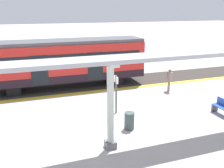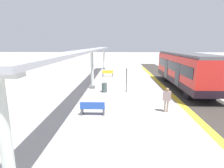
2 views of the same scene
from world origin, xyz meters
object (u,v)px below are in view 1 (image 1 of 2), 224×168
(train_near_carriage, at_px, (65,63))
(platform_info_sign, at_px, (116,90))
(passenger_waiting_near_edge, at_px, (169,77))
(trash_bin, at_px, (129,121))
(canopy_pillar_second, at_px, (110,106))

(train_near_carriage, relative_size, platform_info_sign, 5.22)
(platform_info_sign, xyz_separation_m, passenger_waiting_near_edge, (-2.36, 4.82, -0.32))
(train_near_carriage, distance_m, trash_bin, 8.08)
(train_near_carriage, xyz_separation_m, platform_info_sign, (5.75, 1.86, -0.50))
(train_near_carriage, xyz_separation_m, trash_bin, (7.75, 1.82, -1.40))
(train_near_carriage, relative_size, passenger_waiting_near_edge, 7.16)
(train_near_carriage, bearing_deg, passenger_waiting_near_edge, 63.08)
(train_near_carriage, xyz_separation_m, canopy_pillar_second, (9.02, 0.43, 0.04))
(trash_bin, xyz_separation_m, platform_info_sign, (-1.99, 0.04, 0.90))
(canopy_pillar_second, bearing_deg, trash_bin, 132.60)
(train_near_carriage, relative_size, trash_bin, 13.42)
(canopy_pillar_second, bearing_deg, passenger_waiting_near_edge, 131.99)
(trash_bin, distance_m, platform_info_sign, 2.19)
(canopy_pillar_second, height_order, passenger_waiting_near_edge, canopy_pillar_second)
(canopy_pillar_second, height_order, trash_bin, canopy_pillar_second)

